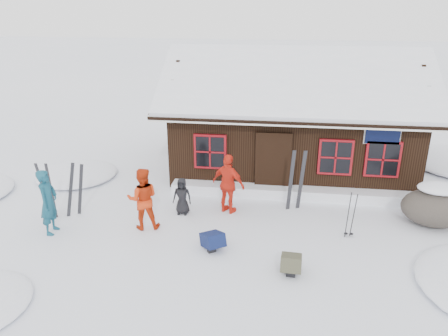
{
  "coord_description": "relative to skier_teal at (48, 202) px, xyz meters",
  "views": [
    {
      "loc": [
        1.1,
        -10.5,
        5.9
      ],
      "look_at": [
        -0.49,
        1.19,
        1.3
      ],
      "focal_mm": 35.0,
      "sensor_mm": 36.0,
      "label": 1
    }
  ],
  "objects": [
    {
      "name": "snow_drift",
      "position": [
        6.38,
        3.1,
        -0.72
      ],
      "size": [
        7.6,
        0.6,
        0.35
      ],
      "primitive_type": "cube",
      "color": "white",
      "rests_on": "ground"
    },
    {
      "name": "backpack_blue",
      "position": [
        4.42,
        -0.25,
        -0.73
      ],
      "size": [
        0.73,
        0.78,
        0.34
      ],
      "primitive_type": "cube",
      "rotation": [
        0.0,
        0.0,
        0.57
      ],
      "color": "#0F1944",
      "rests_on": "ground"
    },
    {
      "name": "ski_pair_right",
      "position": [
        6.49,
        2.31,
        -0.0
      ],
      "size": [
        0.53,
        0.17,
        1.89
      ],
      "rotation": [
        0.0,
        0.0,
        0.21
      ],
      "color": "black",
      "rests_on": "ground"
    },
    {
      "name": "ski_pair_mid",
      "position": [
        -0.55,
        0.94,
        -0.13
      ],
      "size": [
        0.57,
        0.23,
        1.64
      ],
      "rotation": [
        0.0,
        0.0,
        -0.29
      ],
      "color": "black",
      "rests_on": "ground"
    },
    {
      "name": "backpack_olive",
      "position": [
        6.36,
        -1.01,
        -0.73
      ],
      "size": [
        0.5,
        0.64,
        0.34
      ],
      "primitive_type": "cube",
      "rotation": [
        0.0,
        0.0,
        -0.05
      ],
      "color": "#42412F",
      "rests_on": "ground"
    },
    {
      "name": "skier_teal",
      "position": [
        0.0,
        0.0,
        0.0
      ],
      "size": [
        0.46,
        0.68,
        1.8
      ],
      "primitive_type": "imported",
      "rotation": [
        0.0,
        0.0,
        1.62
      ],
      "color": "navy",
      "rests_on": "ground"
    },
    {
      "name": "mountain_hut",
      "position": [
        6.38,
        5.83,
        0.68
      ],
      "size": [
        8.9,
        6.09,
        4.42
      ],
      "color": "black",
      "rests_on": "ground"
    },
    {
      "name": "boulder",
      "position": [
        10.33,
        1.83,
        -0.34
      ],
      "size": [
        1.87,
        1.4,
        1.1
      ],
      "color": "#4A433B",
      "rests_on": "ground"
    },
    {
      "name": "snow_mounds",
      "position": [
        6.53,
        2.71,
        -0.9
      ],
      "size": [
        20.6,
        13.2,
        0.48
      ],
      "color": "white",
      "rests_on": "ground"
    },
    {
      "name": "ski_poles",
      "position": [
        7.89,
        0.83,
        -0.29
      ],
      "size": [
        0.23,
        0.11,
        1.3
      ],
      "color": "black",
      "rests_on": "ground"
    },
    {
      "name": "ski_pair_left",
      "position": [
        0.24,
        1.05,
        -0.12
      ],
      "size": [
        0.65,
        0.25,
        1.65
      ],
      "rotation": [
        0.0,
        0.0,
        0.22
      ],
      "color": "black",
      "rests_on": "ground"
    },
    {
      "name": "skier_crouched",
      "position": [
        3.23,
        1.55,
        -0.35
      ],
      "size": [
        0.54,
        0.35,
        1.1
      ],
      "primitive_type": "imported",
      "rotation": [
        0.0,
        0.0,
        -0.0
      ],
      "color": "black",
      "rests_on": "ground"
    },
    {
      "name": "skier_orange_left",
      "position": [
        2.38,
        0.59,
        -0.03
      ],
      "size": [
        0.98,
        0.85,
        1.74
      ],
      "primitive_type": "imported",
      "rotation": [
        0.0,
        0.0,
        3.39
      ],
      "color": "red",
      "rests_on": "ground"
    },
    {
      "name": "skier_orange_right",
      "position": [
        4.55,
        1.82,
        -0.01
      ],
      "size": [
        1.13,
        0.84,
        1.79
      ],
      "primitive_type": "imported",
      "rotation": [
        0.0,
        0.0,
        2.7
      ],
      "color": "red",
      "rests_on": "ground"
    },
    {
      "name": "ground",
      "position": [
        4.88,
        0.85,
        -0.9
      ],
      "size": [
        120.0,
        120.0,
        0.0
      ],
      "primitive_type": "plane",
      "color": "white",
      "rests_on": "ground"
    }
  ]
}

